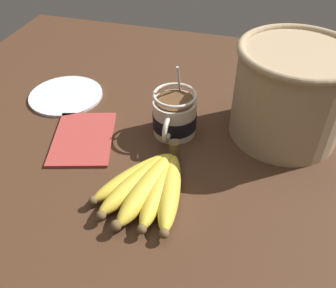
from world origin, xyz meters
TOP-DOWN VIEW (x-y plane):
  - table at (0.00, 0.00)cm, footprint 113.01×113.01cm
  - coffee_mug at (-8.77, 1.89)cm, footprint 14.18×8.65cm
  - banana_bunch at (8.24, 2.26)cm, footprint 20.12×15.70cm
  - woven_basket at (-14.60, 22.55)cm, footprint 21.85×21.85cm
  - napkin at (-1.58, -14.64)cm, footprint 18.77×15.47cm
  - small_plate at (-14.53, -25.16)cm, footprint 16.48×16.48cm

SIDE VIEW (x-z plane):
  - table at x=0.00cm, z-range 0.00..3.72cm
  - napkin at x=-1.58cm, z-range 3.72..4.32cm
  - small_plate at x=-14.53cm, z-range 3.72..4.32cm
  - banana_bunch at x=8.24cm, z-range 3.40..7.59cm
  - coffee_mug at x=-8.77cm, z-range 0.66..14.49cm
  - woven_basket at x=-14.60cm, z-range 4.09..22.37cm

